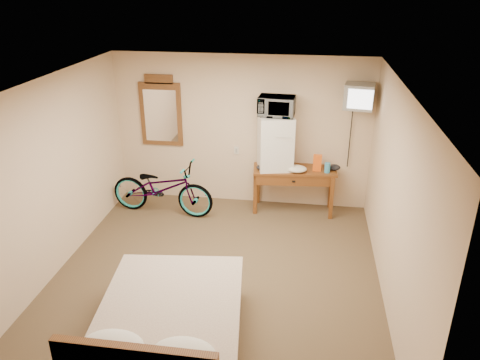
{
  "coord_description": "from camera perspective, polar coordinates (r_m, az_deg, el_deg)",
  "views": [
    {
      "loc": [
        1.06,
        -4.98,
        3.61
      ],
      "look_at": [
        0.24,
        0.55,
        1.16
      ],
      "focal_mm": 35.0,
      "sensor_mm": 36.0,
      "label": 1
    }
  ],
  "objects": [
    {
      "name": "bicycle",
      "position": [
        7.67,
        -9.48,
        -0.94
      ],
      "size": [
        1.76,
        0.76,
        0.9
      ],
      "primitive_type": "imported",
      "rotation": [
        0.0,
        0.0,
        1.47
      ],
      "color": "black",
      "rests_on": "floor"
    },
    {
      "name": "room",
      "position": [
        5.61,
        -3.22,
        -1.2
      ],
      "size": [
        4.6,
        4.64,
        2.5
      ],
      "color": "#4E3B27",
      "rests_on": "ground"
    },
    {
      "name": "microwave",
      "position": [
        7.27,
        4.47,
        8.97
      ],
      "size": [
        0.57,
        0.41,
        0.3
      ],
      "primitive_type": "imported",
      "rotation": [
        0.0,
        0.0,
        -0.07
      ],
      "color": "white",
      "rests_on": "mini_fridge"
    },
    {
      "name": "mini_fridge",
      "position": [
        7.44,
        4.33,
        4.62
      ],
      "size": [
        0.63,
        0.61,
        0.86
      ],
      "color": "white",
      "rests_on": "desk"
    },
    {
      "name": "cloth_cream",
      "position": [
        7.44,
        6.9,
        1.36
      ],
      "size": [
        0.33,
        0.25,
        0.1
      ],
      "primitive_type": "ellipsoid",
      "color": "beige",
      "rests_on": "desk"
    },
    {
      "name": "cloth_dark_a",
      "position": [
        7.46,
        2.96,
        1.53
      ],
      "size": [
        0.25,
        0.19,
        0.09
      ],
      "primitive_type": "ellipsoid",
      "color": "black",
      "rests_on": "desk"
    },
    {
      "name": "snack_bag",
      "position": [
        7.5,
        9.4,
        2.08
      ],
      "size": [
        0.13,
        0.08,
        0.26
      ],
      "primitive_type": "cube",
      "rotation": [
        0.0,
        0.0,
        -0.0
      ],
      "color": "#E55A14",
      "rests_on": "desk"
    },
    {
      "name": "desk",
      "position": [
        7.59,
        6.62,
        0.43
      ],
      "size": [
        1.36,
        0.62,
        0.75
      ],
      "color": "brown",
      "rests_on": "floor"
    },
    {
      "name": "crt_television",
      "position": [
        7.23,
        14.32,
        9.84
      ],
      "size": [
        0.48,
        0.58,
        0.37
      ],
      "color": "black",
      "rests_on": "room"
    },
    {
      "name": "blue_cup",
      "position": [
        7.48,
        10.6,
        1.48
      ],
      "size": [
        0.09,
        0.09,
        0.16
      ],
      "primitive_type": "cylinder",
      "color": "#3994C2",
      "rests_on": "desk"
    },
    {
      "name": "cloth_dark_b",
      "position": [
        7.61,
        11.43,
        1.53
      ],
      "size": [
        0.19,
        0.16,
        0.09
      ],
      "primitive_type": "ellipsoid",
      "color": "black",
      "rests_on": "desk"
    },
    {
      "name": "wall_mirror",
      "position": [
        7.91,
        -9.63,
        8.21
      ],
      "size": [
        0.7,
        0.04,
        1.19
      ],
      "color": "brown",
      "rests_on": "room"
    },
    {
      "name": "bed",
      "position": [
        5.05,
        -8.71,
        -17.59
      ],
      "size": [
        1.64,
        2.05,
        0.9
      ],
      "color": "brown",
      "rests_on": "floor"
    }
  ]
}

